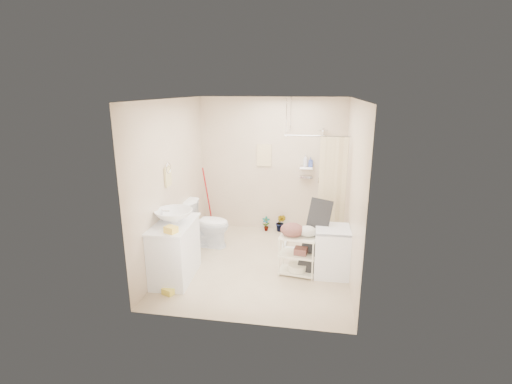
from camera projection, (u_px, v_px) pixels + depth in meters
floor at (259, 263)px, 6.03m from camera, size 3.20×3.20×0.00m
ceiling at (259, 99)px, 5.32m from camera, size 2.80×3.20×0.04m
wall_back at (272, 166)px, 7.19m from camera, size 2.80×0.04×2.60m
wall_front at (237, 222)px, 4.16m from camera, size 2.80×0.04×2.60m
wall_left at (172, 183)px, 5.89m from camera, size 0.04×3.20×2.60m
wall_right at (353, 190)px, 5.46m from camera, size 0.04×3.20×2.60m
vanity at (175, 251)px, 5.48m from camera, size 0.60×1.01×0.87m
sink at (174, 216)px, 5.36m from camera, size 0.69×0.69×0.19m
counter_basket at (171, 230)px, 4.99m from camera, size 0.20×0.18×0.09m
floor_basket at (169, 290)px, 5.12m from camera, size 0.28×0.25×0.12m
toilet at (207, 223)px, 6.63m from camera, size 0.86×0.54×0.84m
mop at (205, 198)px, 7.41m from camera, size 0.16×0.16×1.27m
potted_plant_a at (266, 224)px, 7.37m from camera, size 0.16×0.11×0.29m
potted_plant_b at (281, 223)px, 7.33m from camera, size 0.24×0.21×0.36m
hanging_towel at (264, 155)px, 7.14m from camera, size 0.28×0.03×0.42m
towel_ring at (168, 175)px, 5.66m from camera, size 0.04×0.22×0.34m
tp_holder at (178, 216)px, 6.09m from camera, size 0.08×0.12×0.14m
shower at (315, 187)px, 6.61m from camera, size 1.10×1.10×2.10m
shampoo_bottle_a at (305, 161)px, 6.97m from camera, size 0.10×0.10×0.23m
shampoo_bottle_b at (311, 162)px, 6.99m from camera, size 0.08×0.08×0.17m
washing_machine at (332, 251)px, 5.60m from camera, size 0.52×0.54×0.75m
laundry_rack at (298, 252)px, 5.59m from camera, size 0.58×0.39×0.75m
ironing_board at (315, 236)px, 5.61m from camera, size 0.34×0.13×1.19m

